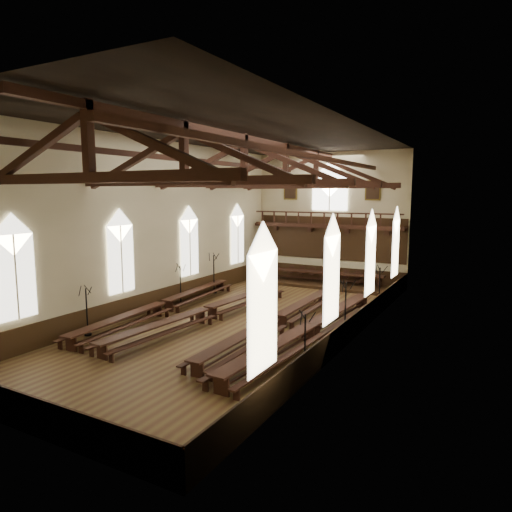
{
  "coord_description": "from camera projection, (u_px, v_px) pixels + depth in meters",
  "views": [
    {
      "loc": [
        12.08,
        -20.6,
        6.9
      ],
      "look_at": [
        -0.14,
        1.5,
        3.41
      ],
      "focal_mm": 32.0,
      "sensor_mm": 36.0,
      "label": 1
    }
  ],
  "objects": [
    {
      "name": "end_window",
      "position": [
        330.0,
        189.0,
        34.79
      ],
      "size": [
        2.8,
        0.12,
        3.8
      ],
      "color": "silver",
      "rests_on": "room_walls"
    },
    {
      "name": "refectory_row_a",
      "position": [
        163.0,
        305.0,
        26.22
      ],
      "size": [
        2.1,
        14.48,
        0.75
      ],
      "color": "#361A11",
      "rests_on": "ground"
    },
    {
      "name": "refectory_row_b",
      "position": [
        207.0,
        311.0,
        24.73
      ],
      "size": [
        2.02,
        14.56,
        0.76
      ],
      "color": "#361A11",
      "rests_on": "ground"
    },
    {
      "name": "portraits",
      "position": [
        330.0,
        191.0,
        34.8
      ],
      "size": [
        7.75,
        0.09,
        1.45
      ],
      "color": "brown",
      "rests_on": "room_walls"
    },
    {
      "name": "refectory_row_d",
      "position": [
        311.0,
        328.0,
        21.55
      ],
      "size": [
        2.07,
        15.01,
        0.81
      ],
      "color": "#361A11",
      "rests_on": "ground"
    },
    {
      "name": "minstrels_gallery",
      "position": [
        328.0,
        232.0,
        35.04
      ],
      "size": [
        11.8,
        1.24,
        3.7
      ],
      "color": "#361A11",
      "rests_on": "room_walls"
    },
    {
      "name": "candelabrum_left_near",
      "position": [
        87.0,
        320.0,
        22.2
      ],
      "size": [
        0.67,
        0.76,
        2.48
      ],
      "color": "black",
      "rests_on": "ground"
    },
    {
      "name": "refectory_row_c",
      "position": [
        276.0,
        320.0,
        23.02
      ],
      "size": [
        1.54,
        14.23,
        0.73
      ],
      "color": "#361A11",
      "rests_on": "ground"
    },
    {
      "name": "wainscot_band",
      "position": [
        245.0,
        311.0,
        24.51
      ],
      "size": [
        12.0,
        26.0,
        1.2
      ],
      "color": "#352210",
      "rests_on": "ground"
    },
    {
      "name": "candelabrum_right_near",
      "position": [
        305.0,
        354.0,
        17.59
      ],
      "size": [
        0.73,
        0.72,
        2.46
      ],
      "color": "black",
      "rests_on": "ground"
    },
    {
      "name": "room_walls",
      "position": [
        244.0,
        202.0,
        23.71
      ],
      "size": [
        26.0,
        26.0,
        26.0
      ],
      "color": "beige",
      "rests_on": "ground"
    },
    {
      "name": "candelabrum_right_far",
      "position": [
        379.0,
        295.0,
        27.56
      ],
      "size": [
        0.72,
        0.8,
        2.62
      ],
      "color": "black",
      "rests_on": "ground"
    },
    {
      "name": "high_table",
      "position": [
        325.0,
        274.0,
        34.22
      ],
      "size": [
        8.84,
        1.75,
        0.82
      ],
      "color": "#361A11",
      "rests_on": "dais"
    },
    {
      "name": "candelabrum_left_mid",
      "position": [
        181.0,
        292.0,
        28.48
      ],
      "size": [
        0.78,
        0.74,
        2.58
      ],
      "color": "black",
      "rests_on": "ground"
    },
    {
      "name": "dais",
      "position": [
        324.0,
        284.0,
        34.33
      ],
      "size": [
        11.4,
        3.16,
        0.21
      ],
      "primitive_type": "cube",
      "color": "#352210",
      "rests_on": "ground"
    },
    {
      "name": "side_windows",
      "position": [
        245.0,
        253.0,
        24.08
      ],
      "size": [
        11.85,
        19.8,
        4.5
      ],
      "color": "white",
      "rests_on": "room_walls"
    },
    {
      "name": "candelabrum_right_mid",
      "position": [
        345.0,
        320.0,
        21.86
      ],
      "size": [
        0.86,
        0.82,
        2.85
      ],
      "color": "black",
      "rests_on": "ground"
    },
    {
      "name": "candelabrum_left_far",
      "position": [
        214.0,
        281.0,
        31.68
      ],
      "size": [
        0.82,
        0.85,
        2.83
      ],
      "color": "black",
      "rests_on": "ground"
    },
    {
      "name": "high_chairs",
      "position": [
        328.0,
        274.0,
        34.98
      ],
      "size": [
        6.75,
        0.45,
        0.97
      ],
      "color": "#361A11",
      "rests_on": "dais"
    },
    {
      "name": "roof_trusses",
      "position": [
        244.0,
        167.0,
        23.47
      ],
      "size": [
        11.7,
        25.7,
        2.8
      ],
      "color": "#361A11",
      "rests_on": "room_walls"
    },
    {
      "name": "ground",
      "position": [
        245.0,
        322.0,
        24.6
      ],
      "size": [
        26.0,
        26.0,
        0.0
      ],
      "primitive_type": "plane",
      "color": "brown",
      "rests_on": "ground"
    }
  ]
}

